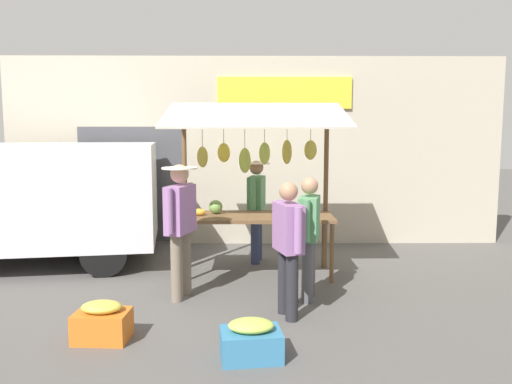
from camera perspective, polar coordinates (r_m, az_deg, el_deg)
The scene contains 9 objects.
ground_plane at distance 7.58m, azimuth -0.03°, elevation -9.14°, with size 40.00×40.00×0.00m, color #514F4C.
street_backdrop at distance 9.49m, azimuth -0.42°, elevation 4.51°, with size 9.00×0.30×3.40m.
market_stall at distance 7.36m, azimuth -0.17°, elevation 2.69°, with size 2.50×1.46×2.50m.
vendor_with_sunhat at distance 8.12m, azimuth 0.04°, elevation -1.19°, with size 0.42×0.68×1.62m.
shopper_with_ponytail at distance 6.36m, azimuth 5.89°, elevation -4.27°, with size 0.32×0.65×1.53m.
shopper_with_shopping_bag at distance 6.43m, azimuth -8.37°, elevation -3.03°, with size 0.43×0.68×1.68m.
shopper_in_grey_tee at distance 5.75m, azimuth 3.58°, elevation -5.43°, with size 0.34×0.64×1.53m.
produce_crate_near at distance 4.92m, azimuth -0.55°, elevation -16.12°, with size 0.60×0.47×0.38m.
produce_crate_side at distance 5.52m, azimuth -16.66°, elevation -13.65°, with size 0.55×0.42×0.40m.
Camera 1 is at (0.08, 7.29, 2.10)m, focal length 36.17 mm.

